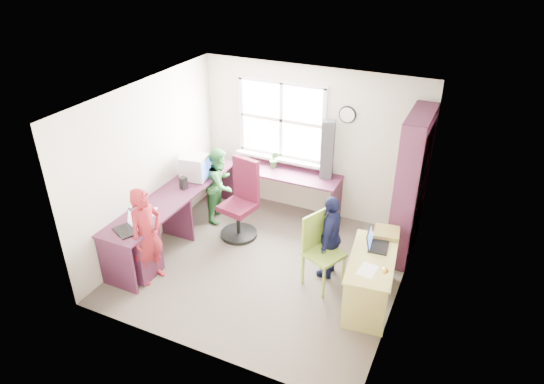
% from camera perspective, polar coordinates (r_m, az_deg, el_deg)
% --- Properties ---
extents(room, '(3.64, 3.44, 2.44)m').
position_cam_1_polar(room, '(6.24, -0.50, 0.71)').
color(room, '#4B423B').
rests_on(room, ground).
extents(l_desk, '(2.38, 2.95, 0.75)m').
position_cam_1_polar(l_desk, '(6.95, -11.74, -4.04)').
color(l_desk, '#481C34').
rests_on(l_desk, ground).
extents(right_desk, '(0.68, 1.22, 0.67)m').
position_cam_1_polar(right_desk, '(6.09, 11.59, -9.00)').
color(right_desk, tan).
rests_on(right_desk, ground).
extents(bookshelf, '(0.30, 1.02, 2.10)m').
position_cam_1_polar(bookshelf, '(6.87, 15.96, 0.28)').
color(bookshelf, '#481C34').
rests_on(bookshelf, ground).
extents(swivel_chair, '(0.66, 0.66, 1.21)m').
position_cam_1_polar(swivel_chair, '(7.24, -3.63, -1.39)').
color(swivel_chair, black).
rests_on(swivel_chair, ground).
extents(wooden_chair, '(0.57, 0.57, 1.00)m').
position_cam_1_polar(wooden_chair, '(6.28, 5.67, -6.51)').
color(wooden_chair, '#88AB39').
rests_on(wooden_chair, ground).
extents(crt_monitor, '(0.42, 0.39, 0.38)m').
position_cam_1_polar(crt_monitor, '(7.46, -9.06, 2.88)').
color(crt_monitor, silver).
rests_on(crt_monitor, l_desk).
extents(laptop_left, '(0.41, 0.39, 0.22)m').
position_cam_1_polar(laptop_left, '(6.44, -16.48, -3.91)').
color(laptop_left, black).
rests_on(laptop_left, l_desk).
extents(laptop_right, '(0.30, 0.35, 0.22)m').
position_cam_1_polar(laptop_right, '(6.15, 12.02, -5.89)').
color(laptop_right, black).
rests_on(laptop_right, right_desk).
extents(speaker_a, '(0.12, 0.12, 0.19)m').
position_cam_1_polar(speaker_a, '(7.24, -10.39, 1.05)').
color(speaker_a, black).
rests_on(speaker_a, l_desk).
extents(speaker_b, '(0.10, 0.10, 0.18)m').
position_cam_1_polar(speaker_b, '(7.58, -8.35, 2.54)').
color(speaker_b, black).
rests_on(speaker_b, l_desk).
extents(cd_tower, '(0.21, 0.20, 0.92)m').
position_cam_1_polar(cd_tower, '(7.34, 6.55, 4.95)').
color(cd_tower, black).
rests_on(cd_tower, l_desk).
extents(game_box, '(0.37, 0.37, 0.06)m').
position_cam_1_polar(game_box, '(6.42, 13.34, -4.67)').
color(game_box, red).
rests_on(game_box, right_desk).
extents(paper_a, '(0.28, 0.33, 0.00)m').
position_cam_1_polar(paper_a, '(6.78, -14.41, -2.35)').
color(paper_a, silver).
rests_on(paper_a, l_desk).
extents(paper_b, '(0.22, 0.29, 0.00)m').
position_cam_1_polar(paper_b, '(5.77, 11.15, -9.03)').
color(paper_b, silver).
rests_on(paper_b, right_desk).
extents(potted_plant, '(0.17, 0.15, 0.29)m').
position_cam_1_polar(potted_plant, '(7.73, 0.28, 3.84)').
color(potted_plant, '#367E32').
rests_on(potted_plant, l_desk).
extents(person_red, '(0.41, 0.54, 1.35)m').
position_cam_1_polar(person_red, '(6.42, -14.48, -5.07)').
color(person_red, maroon).
rests_on(person_red, ground).
extents(person_green, '(0.53, 0.64, 1.21)m').
position_cam_1_polar(person_green, '(7.64, -6.10, 0.93)').
color(person_green, '#2E7536').
rests_on(person_green, ground).
extents(person_navy, '(0.32, 0.71, 1.19)m').
position_cam_1_polar(person_navy, '(6.40, 6.92, -5.24)').
color(person_navy, '#13173B').
rests_on(person_navy, ground).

